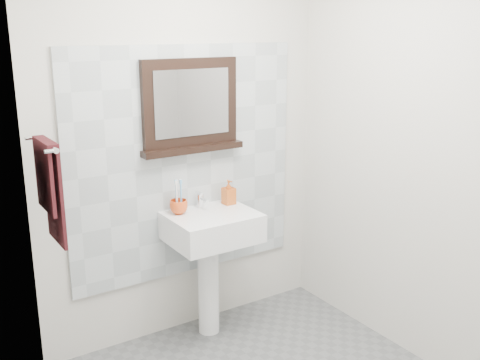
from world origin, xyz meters
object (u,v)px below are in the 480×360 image
framed_mirror (190,108)px  hand_towel (50,184)px  pedestal_sink (211,240)px  soap_dispenser (229,192)px  toothbrush_cup (179,207)px

framed_mirror → hand_towel: bearing=-164.4°
pedestal_sink → hand_towel: size_ratio=1.75×
soap_dispenser → hand_towel: (-1.19, -0.18, 0.28)m
hand_towel → toothbrush_cup: bearing=12.5°
soap_dispenser → toothbrush_cup: bearing=176.8°
soap_dispenser → hand_towel: size_ratio=0.30×
pedestal_sink → soap_dispenser: soap_dispenser is taller
pedestal_sink → framed_mirror: (-0.03, 0.19, 0.83)m
pedestal_sink → toothbrush_cup: 0.31m
framed_mirror → hand_towel: size_ratio=1.26×
toothbrush_cup → soap_dispenser: soap_dispenser is taller
pedestal_sink → toothbrush_cup: size_ratio=8.42×
toothbrush_cup → hand_towel: 0.90m
soap_dispenser → framed_mirror: framed_mirror is taller
pedestal_sink → framed_mirror: framed_mirror is taller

